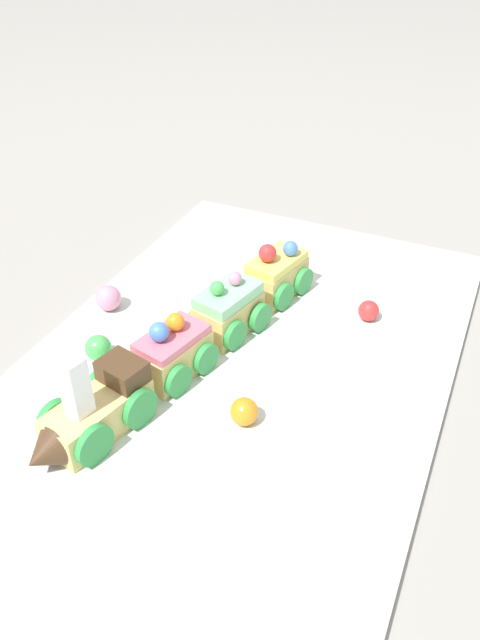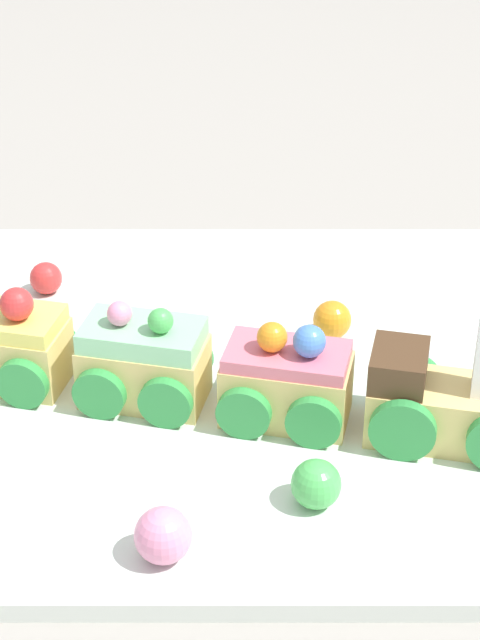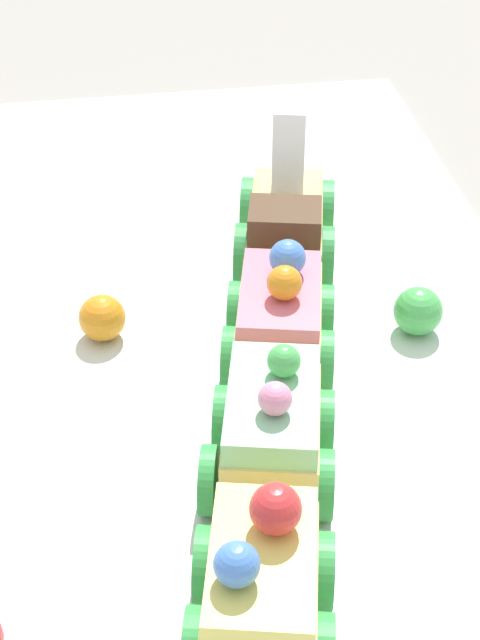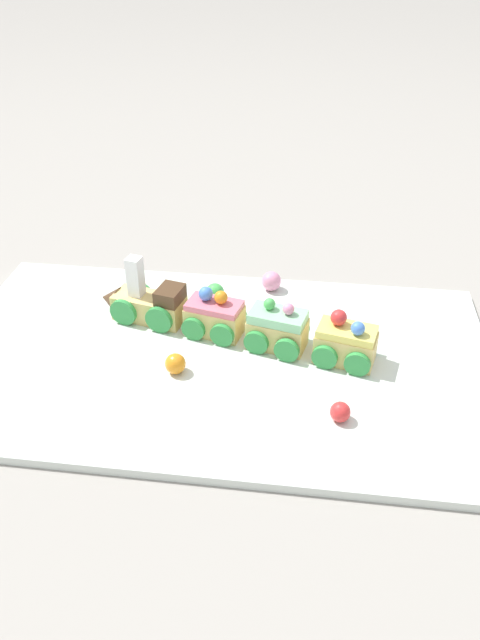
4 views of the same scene
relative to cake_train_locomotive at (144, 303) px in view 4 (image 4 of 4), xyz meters
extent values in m
plane|color=gray|center=(-0.12, 0.08, -0.04)|extent=(10.00, 10.00, 0.00)
cube|color=silver|center=(-0.12, 0.08, -0.03)|extent=(0.74, 0.43, 0.01)
cube|color=#E5C675|center=(-0.01, 0.00, -0.01)|extent=(0.11, 0.07, 0.04)
cube|color=#4C331E|center=(-0.04, 0.01, 0.02)|extent=(0.04, 0.05, 0.02)
cone|color=#4C331E|center=(0.06, -0.01, -0.01)|extent=(0.04, 0.05, 0.04)
cube|color=white|center=(0.01, 0.00, 0.02)|extent=(0.02, 0.02, 0.02)
cube|color=white|center=(0.01, 0.00, 0.04)|extent=(0.02, 0.02, 0.02)
cube|color=white|center=(0.01, 0.00, 0.06)|extent=(0.02, 0.02, 0.02)
cylinder|color=green|center=(0.01, -0.03, -0.01)|extent=(0.04, 0.02, 0.04)
cylinder|color=green|center=(0.03, 0.02, -0.01)|extent=(0.04, 0.02, 0.04)
cylinder|color=green|center=(-0.04, -0.02, -0.01)|extent=(0.04, 0.02, 0.04)
cylinder|color=green|center=(-0.03, 0.03, -0.01)|extent=(0.04, 0.02, 0.04)
cube|color=#E5C675|center=(-0.11, 0.02, 0.00)|extent=(0.09, 0.06, 0.04)
cube|color=#E57084|center=(-0.11, 0.02, 0.02)|extent=(0.08, 0.06, 0.01)
sphere|color=orange|center=(-0.12, 0.02, 0.03)|extent=(0.02, 0.02, 0.02)
sphere|color=#4C84E0|center=(-0.10, 0.02, 0.03)|extent=(0.02, 0.02, 0.02)
cylinder|color=green|center=(-0.09, -0.01, -0.01)|extent=(0.03, 0.01, 0.03)
cylinder|color=green|center=(-0.08, 0.05, -0.01)|extent=(0.03, 0.01, 0.03)
cylinder|color=green|center=(-0.13, 0.00, -0.01)|extent=(0.03, 0.01, 0.03)
cylinder|color=green|center=(-0.12, 0.05, -0.01)|extent=(0.03, 0.01, 0.03)
cube|color=#E5C675|center=(-0.20, 0.05, 0.00)|extent=(0.09, 0.06, 0.04)
cube|color=#93DBA3|center=(-0.20, 0.05, 0.02)|extent=(0.08, 0.06, 0.01)
sphere|color=pink|center=(-0.21, 0.05, 0.04)|extent=(0.02, 0.02, 0.02)
sphere|color=#4CBC56|center=(-0.19, 0.04, 0.04)|extent=(0.02, 0.02, 0.02)
cylinder|color=green|center=(-0.18, 0.01, -0.01)|extent=(0.03, 0.01, 0.03)
cylinder|color=green|center=(-0.17, 0.07, -0.01)|extent=(0.03, 0.01, 0.03)
cylinder|color=green|center=(-0.23, 0.02, -0.01)|extent=(0.03, 0.01, 0.03)
cylinder|color=green|center=(-0.21, 0.08, -0.01)|extent=(0.03, 0.01, 0.03)
cube|color=#E5C675|center=(-0.29, 0.07, 0.00)|extent=(0.09, 0.06, 0.04)
cube|color=#EFE066|center=(-0.29, 0.07, 0.02)|extent=(0.08, 0.06, 0.01)
sphere|color=#4C84E0|center=(-0.30, 0.07, 0.04)|extent=(0.02, 0.02, 0.02)
sphere|color=red|center=(-0.28, 0.06, 0.04)|extent=(0.03, 0.03, 0.02)
cylinder|color=green|center=(-0.28, 0.04, -0.01)|extent=(0.03, 0.01, 0.03)
cylinder|color=green|center=(-0.26, 0.09, -0.01)|extent=(0.03, 0.01, 0.03)
cylinder|color=green|center=(-0.32, 0.05, -0.01)|extent=(0.03, 0.01, 0.03)
cylinder|color=green|center=(-0.31, 0.10, -0.01)|extent=(0.03, 0.01, 0.03)
sphere|color=#4CBC56|center=(-0.09, -0.06, -0.01)|extent=(0.03, 0.03, 0.03)
sphere|color=red|center=(-0.28, 0.18, -0.01)|extent=(0.02, 0.02, 0.02)
sphere|color=pink|center=(-0.18, -0.10, -0.01)|extent=(0.03, 0.03, 0.03)
sphere|color=orange|center=(-0.07, 0.12, -0.01)|extent=(0.03, 0.03, 0.03)
camera|label=1|loc=(0.32, 0.29, 0.41)|focal=35.00mm
camera|label=2|loc=(-0.14, -0.53, 0.37)|focal=60.00mm
camera|label=3|loc=(-0.57, 0.12, 0.35)|focal=60.00mm
camera|label=4|loc=(-0.24, 0.74, 0.49)|focal=35.00mm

